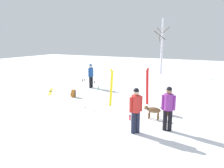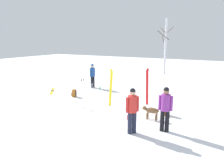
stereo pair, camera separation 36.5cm
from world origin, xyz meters
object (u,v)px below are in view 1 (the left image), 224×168
object	(u,v)px
person_1	(136,108)
ski_pair_lying_0	(51,92)
dog	(153,110)
ski_poles_0	(84,93)
person_2	(168,106)
person_0	(91,74)
ski_pair_planted_1	(111,88)
ski_pair_planted_0	(147,87)
backpack_0	(73,94)
birch_tree_0	(162,46)
water_bottle_0	(99,88)
ski_poles_1	(94,96)
water_bottle_1	(130,117)
backpack_1	(167,110)

from	to	relation	value
person_1	ski_pair_lying_0	distance (m)	8.05
dog	ski_poles_0	world-z (taller)	ski_poles_0
person_2	dog	size ratio (longest dim) A/B	1.92
person_2	ski_poles_0	distance (m)	4.26
person_0	ski_pair_planted_1	world-z (taller)	ski_pair_planted_1
person_0	ski_pair_planted_0	xyz separation A→B (m)	(4.78, -1.95, -0.01)
person_2	backpack_0	size ratio (longest dim) A/B	3.90
ski_pair_lying_0	ski_poles_0	size ratio (longest dim) A/B	1.05
person_0	birch_tree_0	bearing A→B (deg)	70.86
person_1	dog	world-z (taller)	person_1
ski_pair_lying_0	water_bottle_0	size ratio (longest dim) A/B	7.23
ski_poles_1	water_bottle_1	world-z (taller)	ski_poles_1
dog	ski_poles_0	distance (m)	3.42
person_2	ski_pair_planted_1	distance (m)	3.69
person_0	ski_pair_planted_0	bearing A→B (deg)	-22.26
person_1	water_bottle_1	distance (m)	1.54
backpack_0	ski_pair_lying_0	bearing A→B (deg)	170.50
person_1	ski_poles_1	bearing A→B (deg)	154.83
ski_pair_planted_0	birch_tree_0	xyz separation A→B (m)	(-1.88, 10.30, 1.84)
person_0	ski_poles_0	size ratio (longest dim) A/B	1.12
ski_pair_planted_0	ski_poles_1	size ratio (longest dim) A/B	1.29
ski_pair_lying_0	backpack_1	bearing A→B (deg)	-6.16
dog	water_bottle_1	xyz separation A→B (m)	(-0.83, -0.58, -0.27)
backpack_0	birch_tree_0	world-z (taller)	birch_tree_0
person_0	backpack_1	bearing A→B (deg)	-26.78
person_2	water_bottle_0	distance (m)	7.34
dog	backpack_1	world-z (taller)	dog
backpack_0	person_2	bearing A→B (deg)	-19.95
person_0	birch_tree_0	size ratio (longest dim) A/B	0.32
water_bottle_1	ski_pair_planted_0	bearing A→B (deg)	91.30
person_1	water_bottle_1	size ratio (longest dim) A/B	7.05
water_bottle_0	person_2	bearing A→B (deg)	-38.39
backpack_1	water_bottle_0	world-z (taller)	backpack_1
ski_pair_lying_0	ski_poles_0	distance (m)	4.58
ski_poles_1	dog	bearing A→B (deg)	9.76
ski_pair_lying_0	ski_pair_planted_0	bearing A→B (deg)	2.40
backpack_1	birch_tree_0	world-z (taller)	birch_tree_0
ski_pair_planted_1	ski_pair_lying_0	size ratio (longest dim) A/B	1.21
birch_tree_0	ski_pair_lying_0	bearing A→B (deg)	-113.81
person_2	backpack_1	bearing A→B (deg)	103.09
ski_pair_planted_1	ski_pair_lying_0	bearing A→B (deg)	170.03
person_1	ski_pair_lying_0	size ratio (longest dim) A/B	1.06
person_0	ski_poles_1	distance (m)	5.27
ski_poles_0	backpack_1	world-z (taller)	ski_poles_0
ski_poles_0	backpack_1	size ratio (longest dim) A/B	3.49
ski_pair_lying_0	water_bottle_0	xyz separation A→B (m)	(2.55, 1.95, 0.10)
ski_pair_planted_0	ski_poles_0	bearing A→B (deg)	-138.00
water_bottle_0	water_bottle_1	size ratio (longest dim) A/B	0.92
water_bottle_1	birch_tree_0	size ratio (longest dim) A/B	0.05
person_0	ski_pair_lying_0	world-z (taller)	person_0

